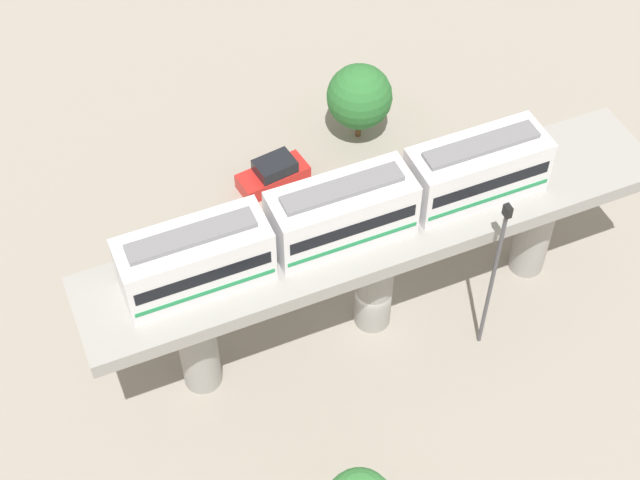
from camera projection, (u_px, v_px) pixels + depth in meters
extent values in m
plane|color=gray|center=(372.00, 319.00, 50.69)|extent=(120.00, 120.00, 0.00)
cylinder|color=#999691|center=(197.00, 339.00, 45.67)|extent=(1.90, 1.90, 6.91)
cylinder|color=#999691|center=(375.00, 279.00, 48.05)|extent=(1.90, 1.90, 6.91)
cylinder|color=#999691|center=(536.00, 223.00, 50.43)|extent=(1.90, 1.90, 6.91)
cube|color=#999691|center=(378.00, 228.00, 45.11)|extent=(5.20, 28.85, 0.80)
cube|color=white|center=(195.00, 260.00, 41.41)|extent=(2.60, 6.60, 3.00)
cube|color=black|center=(194.00, 256.00, 41.22)|extent=(2.64, 6.07, 0.70)
cube|color=#1E8C4C|center=(197.00, 271.00, 41.98)|extent=(2.64, 6.34, 0.24)
cube|color=slate|center=(191.00, 236.00, 40.18)|extent=(1.10, 5.61, 0.24)
cube|color=white|center=(342.00, 213.00, 43.17)|extent=(2.60, 6.60, 3.00)
cube|color=black|center=(342.00, 209.00, 42.98)|extent=(2.64, 6.07, 0.70)
cube|color=#1E8C4C|center=(341.00, 224.00, 43.75)|extent=(2.64, 6.34, 0.24)
cube|color=slate|center=(342.00, 189.00, 41.94)|extent=(1.10, 5.61, 0.24)
cube|color=white|center=(477.00, 170.00, 44.94)|extent=(2.60, 6.60, 3.00)
cube|color=black|center=(478.00, 166.00, 44.75)|extent=(2.64, 6.07, 0.70)
cube|color=#1E8C4C|center=(475.00, 181.00, 45.51)|extent=(2.64, 6.34, 0.24)
cube|color=slate|center=(481.00, 145.00, 43.70)|extent=(1.10, 5.61, 0.24)
cube|color=#284CB7|center=(440.00, 197.00, 55.70)|extent=(2.28, 4.38, 1.00)
cube|color=black|center=(444.00, 186.00, 55.07)|extent=(1.90, 2.48, 0.76)
cube|color=red|center=(273.00, 177.00, 56.72)|extent=(2.38, 4.41, 1.00)
cube|color=black|center=(275.00, 166.00, 56.09)|extent=(1.95, 2.51, 0.76)
cube|color=black|center=(254.00, 256.00, 52.84)|extent=(2.65, 4.49, 1.00)
cube|color=black|center=(256.00, 245.00, 52.21)|extent=(2.09, 2.59, 0.76)
cylinder|color=brown|center=(358.00, 123.00, 58.99)|extent=(0.36, 0.36, 2.07)
sphere|color=#2D7233|center=(360.00, 97.00, 57.37)|extent=(3.98, 3.98, 3.98)
cylinder|color=#4C4C51|center=(492.00, 283.00, 46.12)|extent=(0.20, 0.20, 9.71)
cube|color=black|center=(508.00, 211.00, 42.18)|extent=(0.44, 0.28, 0.60)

